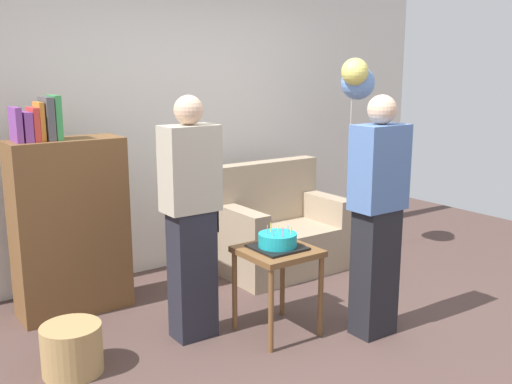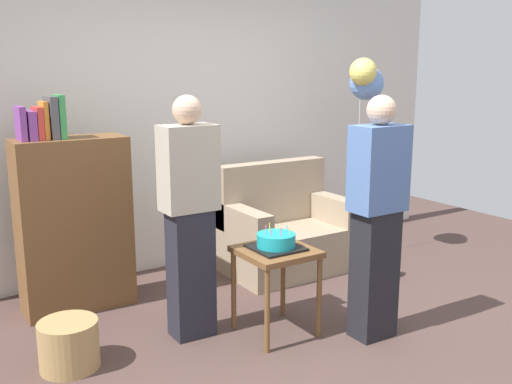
% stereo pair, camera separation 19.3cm
% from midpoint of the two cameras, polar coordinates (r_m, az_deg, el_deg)
% --- Properties ---
extents(ground_plane, '(8.00, 8.00, 0.00)m').
position_cam_midpoint_polar(ground_plane, '(4.00, 7.52, -14.75)').
color(ground_plane, '#4C3833').
extents(wall_back, '(6.00, 0.10, 2.70)m').
position_cam_midpoint_polar(wall_back, '(5.31, -6.54, 7.20)').
color(wall_back, silver).
rests_on(wall_back, ground_plane).
extents(couch, '(1.10, 0.70, 0.96)m').
position_cam_midpoint_polar(couch, '(5.26, 3.88, -4.02)').
color(couch, gray).
rests_on(couch, ground_plane).
extents(bookshelf, '(0.80, 0.36, 1.61)m').
position_cam_midpoint_polar(bookshelf, '(4.51, -16.31, -2.75)').
color(bookshelf, brown).
rests_on(bookshelf, ground_plane).
extents(side_table, '(0.48, 0.48, 0.60)m').
position_cam_midpoint_polar(side_table, '(3.96, 3.37, -6.87)').
color(side_table, brown).
rests_on(side_table, ground_plane).
extents(birthday_cake, '(0.32, 0.32, 0.17)m').
position_cam_midpoint_polar(birthday_cake, '(3.92, 3.40, -4.89)').
color(birthday_cake, black).
rests_on(birthday_cake, side_table).
extents(person_blowing_candles, '(0.36, 0.22, 1.63)m').
position_cam_midpoint_polar(person_blowing_candles, '(3.85, -5.09, -2.46)').
color(person_blowing_candles, '#23232D').
rests_on(person_blowing_candles, ground_plane).
extents(person_holding_cake, '(0.36, 0.22, 1.63)m').
position_cam_midpoint_polar(person_holding_cake, '(3.92, 13.13, -2.47)').
color(person_holding_cake, black).
rests_on(person_holding_cake, ground_plane).
extents(wicker_basket, '(0.36, 0.36, 0.30)m').
position_cam_midpoint_polar(wicker_basket, '(3.79, -16.43, -14.17)').
color(wicker_basket, '#A88451').
rests_on(wicker_basket, ground_plane).
extents(handbag, '(0.28, 0.14, 0.20)m').
position_cam_midpoint_polar(handbag, '(5.25, 13.65, -7.10)').
color(handbag, '#473328').
rests_on(handbag, ground_plane).
extents(balloon_bunch, '(0.43, 0.35, 1.88)m').
position_cam_midpoint_polar(balloon_bunch, '(5.49, 11.79, 10.61)').
color(balloon_bunch, silver).
rests_on(balloon_bunch, ground_plane).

